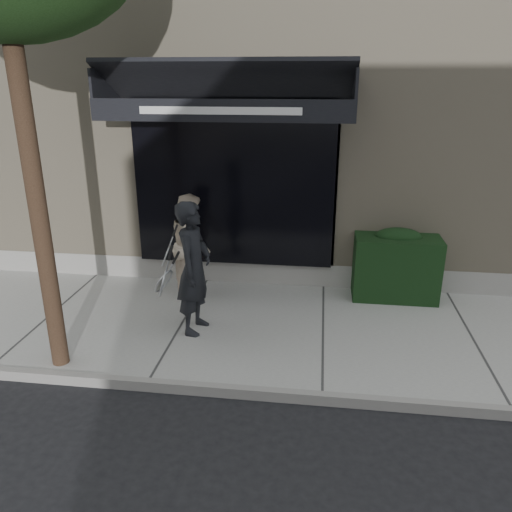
# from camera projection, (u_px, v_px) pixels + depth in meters

# --- Properties ---
(ground) EXTENTS (80.00, 80.00, 0.00)m
(ground) POSITION_uv_depth(u_px,v_px,m) (323.00, 336.00, 7.01)
(ground) COLOR black
(ground) RESTS_ON ground
(sidewalk) EXTENTS (20.00, 3.00, 0.12)m
(sidewalk) POSITION_uv_depth(u_px,v_px,m) (323.00, 332.00, 6.99)
(sidewalk) COLOR #999994
(sidewalk) RESTS_ON ground
(curb) EXTENTS (20.00, 0.10, 0.14)m
(curb) POSITION_uv_depth(u_px,v_px,m) (322.00, 398.00, 5.54)
(curb) COLOR gray
(curb) RESTS_ON ground
(building_facade) EXTENTS (14.30, 8.04, 5.64)m
(building_facade) POSITION_uv_depth(u_px,v_px,m) (329.00, 111.00, 10.71)
(building_facade) COLOR tan
(building_facade) RESTS_ON ground
(hedge) EXTENTS (1.30, 0.70, 1.14)m
(hedge) POSITION_uv_depth(u_px,v_px,m) (396.00, 265.00, 7.82)
(hedge) COLOR black
(hedge) RESTS_ON sidewalk
(pedestrian_front) EXTENTS (0.72, 0.85, 1.82)m
(pedestrian_front) POSITION_uv_depth(u_px,v_px,m) (194.00, 268.00, 6.64)
(pedestrian_front) COLOR black
(pedestrian_front) RESTS_ON sidewalk
(pedestrian_back) EXTENTS (0.77, 0.91, 1.63)m
(pedestrian_back) POSITION_uv_depth(u_px,v_px,m) (192.00, 245.00, 7.86)
(pedestrian_back) COLOR beige
(pedestrian_back) RESTS_ON sidewalk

